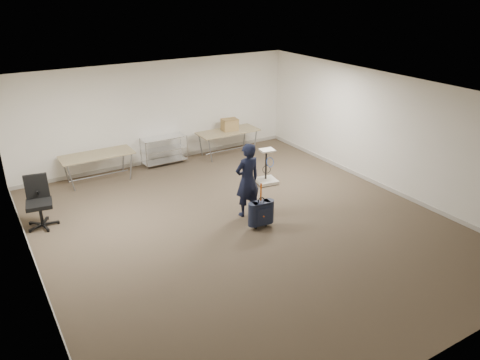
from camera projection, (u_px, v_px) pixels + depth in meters
ground at (243, 226)px, 9.81m from camera, size 9.00×9.00×0.00m
room_shell at (212, 200)px, 10.87m from camera, size 8.00×9.00×9.00m
folding_table_left at (97, 156)px, 11.74m from camera, size 1.80×0.75×0.73m
folding_table_right at (228, 133)px, 13.55m from camera, size 1.80×0.75×0.73m
wire_shelf at (164, 149)px, 12.94m from camera, size 1.22×0.47×0.80m
person at (247, 180)px, 9.98m from camera, size 0.62×0.43×1.65m
suitcase at (261, 213)px, 9.61m from camera, size 0.39×0.25×1.00m
office_chair at (41, 211)px, 9.71m from camera, size 0.66×0.66×1.09m
equipment_cart at (267, 174)px, 11.80m from camera, size 0.56×0.56×0.90m
cardboard_box at (230, 125)px, 13.54m from camera, size 0.48×0.39×0.33m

